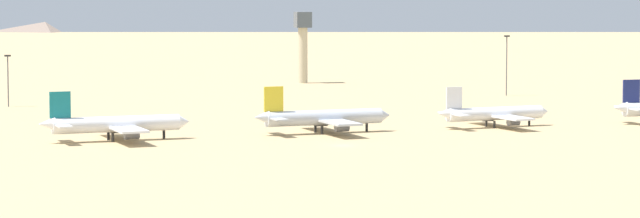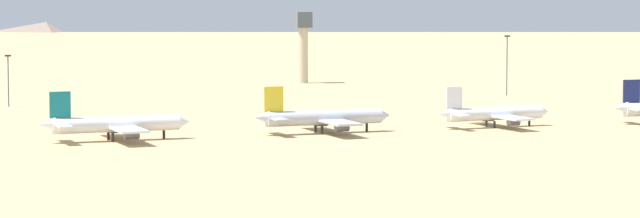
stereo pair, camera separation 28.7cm
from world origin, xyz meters
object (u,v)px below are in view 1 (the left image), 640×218
at_px(control_tower, 303,40).
at_px(light_pole_mid, 8,76).
at_px(parked_jet_teal_2, 115,124).
at_px(parked_jet_white_4, 494,114).
at_px(light_pole_west, 507,61).
at_px(parked_jet_yellow_3, 323,118).

xyz_separation_m(control_tower, light_pole_mid, (-102.78, -71.02, -6.21)).
xyz_separation_m(parked_jet_teal_2, control_tower, (85.52, 167.81, 10.95)).
xyz_separation_m(parked_jet_teal_2, parked_jet_white_4, (91.53, 6.76, -0.37)).
height_order(parked_jet_teal_2, parked_jet_white_4, parked_jet_teal_2).
bearing_deg(parked_jet_teal_2, light_pole_west, 30.54).
bearing_deg(light_pole_west, light_pole_mid, -179.56).
height_order(parked_jet_white_4, light_pole_mid, light_pole_mid).
distance_m(parked_jet_teal_2, light_pole_mid, 98.44).
xyz_separation_m(parked_jet_yellow_3, light_pole_mid, (-65.56, 93.00, 4.76)).
distance_m(parked_jet_teal_2, parked_jet_white_4, 91.78).
bearing_deg(light_pole_west, parked_jet_teal_2, -143.35).
height_order(parked_jet_yellow_3, control_tower, control_tower).
xyz_separation_m(parked_jet_yellow_3, light_pole_west, (83.31, 94.14, 6.77)).
height_order(parked_jet_teal_2, parked_jet_yellow_3, parked_jet_teal_2).
bearing_deg(control_tower, light_pole_mid, -145.36).
relative_size(parked_jet_yellow_3, light_pole_mid, 2.34).
bearing_deg(parked_jet_teal_2, parked_jet_yellow_3, -1.62).
bearing_deg(parked_jet_white_4, light_pole_west, 57.31).
distance_m(parked_jet_yellow_3, control_tower, 168.55).
relative_size(control_tower, light_pole_mid, 1.68).
bearing_deg(light_pole_west, parked_jet_white_4, -113.73).
relative_size(parked_jet_yellow_3, light_pole_west, 1.84).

